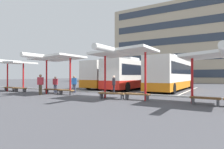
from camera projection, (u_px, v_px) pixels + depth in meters
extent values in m
plane|color=#47474C|center=(99.00, 95.00, 16.23)|extent=(160.00, 160.00, 0.00)
cube|color=tan|center=(183.00, 45.00, 48.99)|extent=(34.01, 11.67, 19.39)
cube|color=#2D3847|center=(178.00, 74.00, 43.90)|extent=(31.29, 0.08, 1.71)
cube|color=#2D3847|center=(178.00, 57.00, 43.93)|extent=(31.29, 0.08, 1.71)
cube|color=#2D3847|center=(178.00, 40.00, 43.95)|extent=(31.29, 0.08, 1.71)
cube|color=#2D3847|center=(178.00, 24.00, 43.98)|extent=(31.29, 0.08, 1.71)
cube|color=#2D3847|center=(178.00, 7.00, 44.01)|extent=(31.29, 0.08, 1.71)
cube|color=silver|center=(115.00, 74.00, 26.12)|extent=(2.70, 11.74, 3.10)
cube|color=orange|center=(115.00, 82.00, 26.12)|extent=(2.74, 11.78, 0.90)
cube|color=black|center=(115.00, 71.00, 26.13)|extent=(2.72, 10.80, 1.13)
cube|color=black|center=(133.00, 72.00, 31.08)|extent=(2.23, 0.11, 1.86)
cube|color=silver|center=(109.00, 61.00, 24.89)|extent=(1.55, 2.22, 0.36)
cylinder|color=black|center=(122.00, 83.00, 30.34)|extent=(0.31, 1.00, 1.00)
cylinder|color=black|center=(135.00, 83.00, 29.12)|extent=(0.31, 1.00, 1.00)
cylinder|color=black|center=(88.00, 85.00, 23.11)|extent=(0.31, 1.00, 1.00)
cylinder|color=black|center=(104.00, 86.00, 21.88)|extent=(0.31, 1.00, 1.00)
cube|color=silver|center=(135.00, 74.00, 23.35)|extent=(3.13, 11.49, 3.11)
cube|color=red|center=(135.00, 83.00, 23.35)|extent=(3.18, 11.53, 0.88)
cube|color=black|center=(135.00, 71.00, 23.36)|extent=(3.11, 10.58, 1.11)
cube|color=black|center=(153.00, 72.00, 28.03)|extent=(2.18, 0.21, 1.87)
cube|color=silver|center=(130.00, 59.00, 22.19)|extent=(1.61, 2.28, 0.36)
cylinder|color=black|center=(141.00, 84.00, 27.36)|extent=(0.36, 1.02, 1.00)
cylinder|color=black|center=(156.00, 84.00, 26.08)|extent=(0.36, 1.02, 1.00)
cylinder|color=black|center=(108.00, 86.00, 20.61)|extent=(0.36, 1.02, 1.00)
cylinder|color=black|center=(127.00, 87.00, 19.33)|extent=(0.36, 1.02, 1.00)
cube|color=silver|center=(172.00, 74.00, 21.38)|extent=(2.51, 12.42, 3.18)
cube|color=orange|center=(172.00, 85.00, 21.37)|extent=(2.55, 12.46, 0.75)
cube|color=black|center=(172.00, 69.00, 21.39)|extent=(2.54, 11.43, 1.08)
cube|color=black|center=(183.00, 71.00, 26.70)|extent=(2.19, 0.09, 1.91)
cube|color=silver|center=(169.00, 57.00, 20.06)|extent=(1.50, 2.20, 0.36)
cylinder|color=black|center=(172.00, 84.00, 25.92)|extent=(0.30, 1.00, 1.00)
cylinder|color=black|center=(190.00, 85.00, 24.75)|extent=(0.30, 1.00, 1.00)
cylinder|color=black|center=(149.00, 88.00, 17.99)|extent=(0.30, 1.00, 1.00)
cylinder|color=black|center=(173.00, 89.00, 16.83)|extent=(0.30, 1.00, 1.00)
cube|color=white|center=(100.00, 87.00, 26.90)|extent=(0.16, 14.00, 0.01)
cube|color=white|center=(125.00, 88.00, 24.89)|extent=(0.16, 14.00, 0.01)
cube|color=white|center=(154.00, 89.00, 22.87)|extent=(0.16, 14.00, 0.01)
cube|color=white|center=(189.00, 91.00, 20.86)|extent=(0.16, 14.00, 0.01)
cylinder|color=red|center=(7.00, 77.00, 20.37)|extent=(0.14, 0.14, 2.99)
cylinder|color=red|center=(23.00, 77.00, 18.97)|extent=(0.14, 0.14, 2.99)
cube|color=white|center=(15.00, 62.00, 19.68)|extent=(3.74, 2.77, 0.41)
cylinder|color=white|center=(3.00, 62.00, 18.62)|extent=(0.36, 3.74, 0.36)
cube|color=brown|center=(10.00, 87.00, 20.12)|extent=(1.81, 0.49, 0.10)
cube|color=#4C4C51|center=(6.00, 89.00, 20.53)|extent=(0.13, 0.34, 0.35)
cube|color=#4C4C51|center=(14.00, 90.00, 19.72)|extent=(0.13, 0.34, 0.35)
cube|color=brown|center=(20.00, 88.00, 19.19)|extent=(1.60, 0.46, 0.10)
cube|color=#4C4C51|center=(16.00, 90.00, 19.50)|extent=(0.13, 0.34, 0.35)
cube|color=#4C4C51|center=(24.00, 90.00, 18.87)|extent=(0.13, 0.34, 0.35)
cylinder|color=red|center=(47.00, 77.00, 17.45)|extent=(0.14, 0.14, 3.13)
cylinder|color=red|center=(70.00, 77.00, 15.95)|extent=(0.14, 0.14, 3.13)
cube|color=white|center=(58.00, 58.00, 16.71)|extent=(3.92, 3.38, 0.35)
cylinder|color=white|center=(43.00, 57.00, 15.39)|extent=(0.36, 3.92, 0.36)
cube|color=brown|center=(52.00, 89.00, 17.32)|extent=(1.71, 0.61, 0.10)
cube|color=#4C4C51|center=(47.00, 92.00, 17.60)|extent=(0.16, 0.35, 0.35)
cube|color=#4C4C51|center=(58.00, 92.00, 17.04)|extent=(0.16, 0.35, 0.35)
cube|color=brown|center=(66.00, 90.00, 16.31)|extent=(1.54, 0.44, 0.10)
cube|color=#4C4C51|center=(61.00, 92.00, 16.63)|extent=(0.12, 0.34, 0.35)
cube|color=#4C4C51|center=(71.00, 93.00, 15.98)|extent=(0.12, 0.34, 0.35)
cylinder|color=red|center=(105.00, 76.00, 14.00)|extent=(0.14, 0.14, 3.19)
cylinder|color=red|center=(145.00, 76.00, 12.39)|extent=(0.14, 0.14, 3.19)
cube|color=white|center=(124.00, 52.00, 13.21)|extent=(4.14, 3.18, 0.38)
cylinder|color=white|center=(114.00, 50.00, 11.97)|extent=(0.36, 4.13, 0.36)
cube|color=brown|center=(112.00, 93.00, 13.49)|extent=(1.97, 0.61, 0.10)
cube|color=#4C4C51|center=(101.00, 96.00, 13.83)|extent=(0.15, 0.35, 0.35)
cube|color=#4C4C51|center=(122.00, 97.00, 13.14)|extent=(0.15, 0.35, 0.35)
cube|color=brown|center=(137.00, 94.00, 12.85)|extent=(1.81, 0.49, 0.10)
cube|color=#4C4C51|center=(127.00, 97.00, 13.25)|extent=(0.13, 0.34, 0.35)
cube|color=#4C4C51|center=(147.00, 98.00, 12.44)|extent=(0.13, 0.34, 0.35)
cylinder|color=red|center=(192.00, 80.00, 11.10)|extent=(0.14, 0.14, 2.76)
cube|color=white|center=(224.00, 54.00, 10.29)|extent=(4.18, 3.28, 0.45)
cylinder|color=white|center=(223.00, 51.00, 9.01)|extent=(0.36, 4.18, 0.36)
cube|color=brown|center=(205.00, 98.00, 10.60)|extent=(1.59, 0.51, 0.10)
cube|color=#4C4C51|center=(193.00, 101.00, 10.95)|extent=(0.14, 0.34, 0.35)
cube|color=#4C4C51|center=(218.00, 103.00, 10.24)|extent=(0.14, 0.34, 0.35)
cube|color=#ADADA8|center=(109.00, 93.00, 17.75)|extent=(44.00, 0.24, 0.12)
cylinder|color=#33384C|center=(54.00, 89.00, 18.51)|extent=(0.14, 0.14, 0.77)
cylinder|color=#33384C|center=(56.00, 89.00, 18.51)|extent=(0.14, 0.14, 0.77)
cube|color=#BF333F|center=(55.00, 82.00, 18.51)|extent=(0.50, 0.43, 0.58)
sphere|color=beige|center=(55.00, 78.00, 18.52)|extent=(0.21, 0.21, 0.21)
cylinder|color=brown|center=(40.00, 90.00, 16.35)|extent=(0.14, 0.14, 0.87)
cylinder|color=brown|center=(41.00, 90.00, 16.29)|extent=(0.14, 0.14, 0.87)
cube|color=#BF333F|center=(40.00, 81.00, 16.33)|extent=(0.54, 0.31, 0.65)
sphere|color=#936B4C|center=(40.00, 76.00, 16.33)|extent=(0.23, 0.23, 0.23)
cylinder|color=#33384C|center=(75.00, 89.00, 18.33)|extent=(0.14, 0.14, 0.81)
cylinder|color=#33384C|center=(73.00, 89.00, 18.33)|extent=(0.14, 0.14, 0.81)
cube|color=#2659A5|center=(74.00, 81.00, 18.34)|extent=(0.52, 0.43, 0.61)
sphere|color=#936B4C|center=(74.00, 77.00, 18.34)|extent=(0.22, 0.22, 0.22)
cylinder|color=black|center=(114.00, 90.00, 16.73)|extent=(0.14, 0.14, 0.82)
cylinder|color=black|center=(114.00, 90.00, 16.57)|extent=(0.14, 0.14, 0.82)
cube|color=#26262D|center=(114.00, 82.00, 16.66)|extent=(0.39, 0.53, 0.61)
sphere|color=beige|center=(114.00, 77.00, 16.66)|extent=(0.22, 0.22, 0.22)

